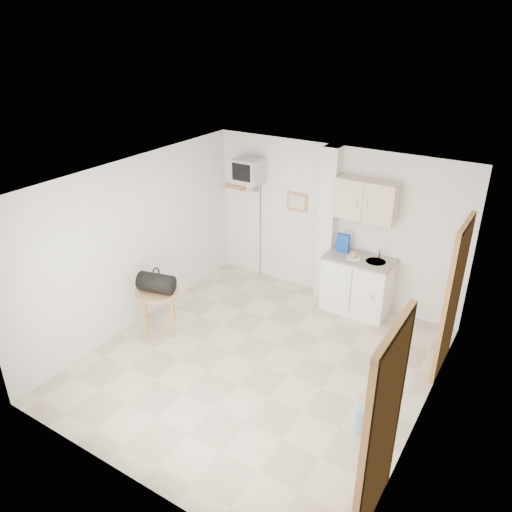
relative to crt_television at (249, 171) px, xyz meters
The scene contains 7 objects.
ground 3.15m from the crt_television, 54.36° to the right, with size 4.50×4.50×0.00m, color beige.
room_envelope 2.60m from the crt_television, 48.84° to the right, with size 4.24×4.54×2.55m.
kitchenette 2.32m from the crt_television, ahead, with size 1.03×0.58×2.10m.
crt_television is the anchor object (origin of this frame).
round_table 2.52m from the crt_television, 95.40° to the right, with size 0.64×0.64×0.67m.
duffel_bag 2.43m from the crt_television, 94.63° to the right, with size 0.56×0.39×0.38m.
water_bottle 4.29m from the crt_television, 39.24° to the right, with size 0.13×0.13×0.39m.
Camera 1 is at (2.86, -4.60, 4.19)m, focal length 35.00 mm.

